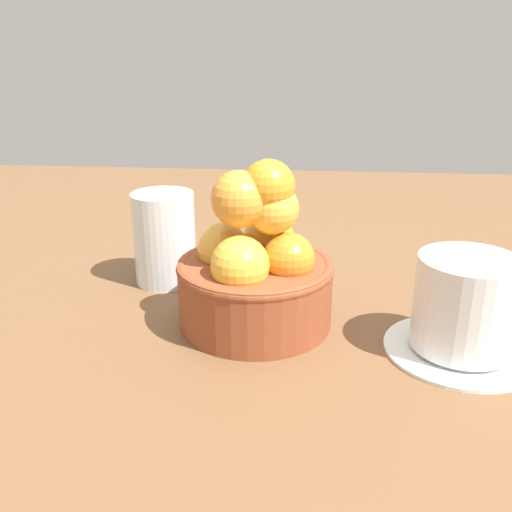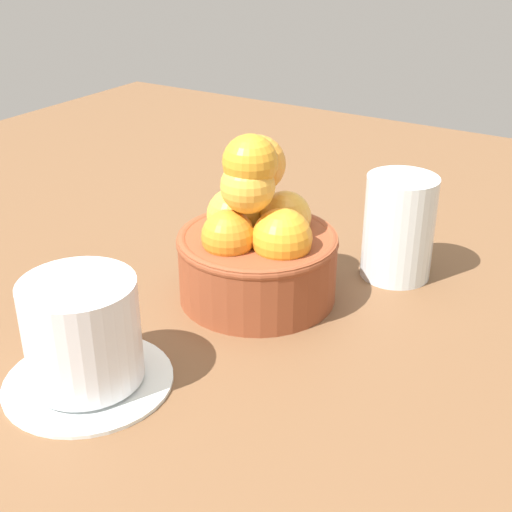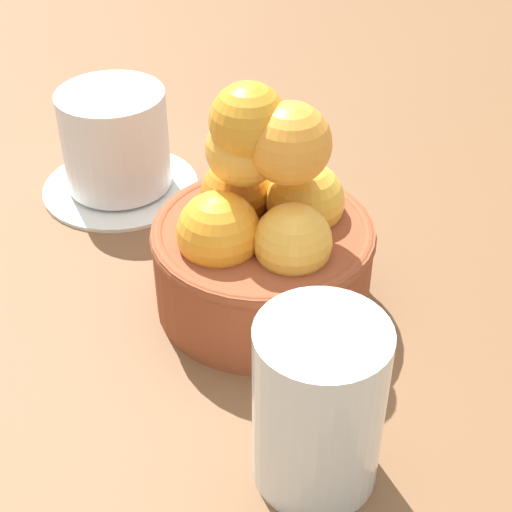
% 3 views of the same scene
% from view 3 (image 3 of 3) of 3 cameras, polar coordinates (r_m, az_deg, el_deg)
% --- Properties ---
extents(ground_plane, '(1.29, 1.19, 0.04)m').
position_cam_3_polar(ground_plane, '(0.51, 0.47, -5.09)').
color(ground_plane, brown).
extents(terracotta_bowl, '(0.14, 0.14, 0.15)m').
position_cam_3_polar(terracotta_bowl, '(0.47, 0.47, 1.51)').
color(terracotta_bowl, brown).
rests_on(terracotta_bowl, ground_plane).
extents(coffee_cup, '(0.12, 0.12, 0.08)m').
position_cam_3_polar(coffee_cup, '(0.60, -10.26, 7.94)').
color(coffee_cup, white).
rests_on(coffee_cup, ground_plane).
extents(water_glass, '(0.06, 0.06, 0.09)m').
position_cam_3_polar(water_glass, '(0.37, 4.60, -10.90)').
color(water_glass, silver).
rests_on(water_glass, ground_plane).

